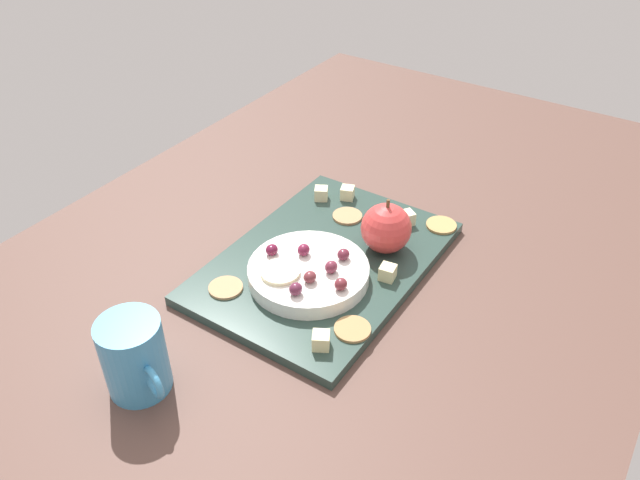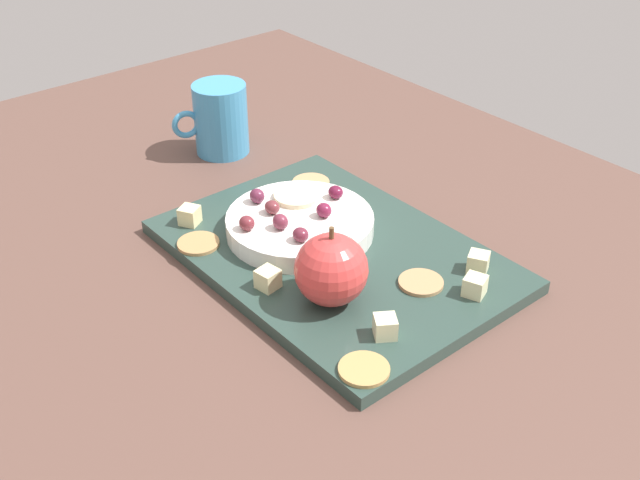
# 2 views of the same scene
# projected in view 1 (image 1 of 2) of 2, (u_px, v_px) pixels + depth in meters

# --- Properties ---
(table) EXTENTS (1.45, 0.90, 0.04)m
(table) POSITION_uv_depth(u_px,v_px,m) (338.00, 262.00, 0.96)
(table) COLOR brown
(table) RESTS_ON ground
(platter) EXTENTS (0.39, 0.27, 0.02)m
(platter) POSITION_uv_depth(u_px,v_px,m) (325.00, 262.00, 0.92)
(platter) COLOR #2A4039
(platter) RESTS_ON table
(serving_dish) EXTENTS (0.17, 0.17, 0.02)m
(serving_dish) POSITION_uv_depth(u_px,v_px,m) (308.00, 272.00, 0.87)
(serving_dish) COLOR white
(serving_dish) RESTS_ON platter
(apple_whole) EXTENTS (0.08, 0.08, 0.08)m
(apple_whole) POSITION_uv_depth(u_px,v_px,m) (386.00, 228.00, 0.91)
(apple_whole) COLOR #CE3B3A
(apple_whole) RESTS_ON platter
(apple_stem) EXTENTS (0.01, 0.01, 0.01)m
(apple_stem) POSITION_uv_depth(u_px,v_px,m) (388.00, 203.00, 0.89)
(apple_stem) COLOR brown
(apple_stem) RESTS_ON apple_whole
(cheese_cube_0) EXTENTS (0.03, 0.03, 0.02)m
(cheese_cube_0) POSITION_uv_depth(u_px,v_px,m) (321.00, 340.00, 0.77)
(cheese_cube_0) COLOR beige
(cheese_cube_0) RESTS_ON platter
(cheese_cube_1) EXTENTS (0.03, 0.03, 0.02)m
(cheese_cube_1) POSITION_uv_depth(u_px,v_px,m) (347.00, 193.00, 1.04)
(cheese_cube_1) COLOR beige
(cheese_cube_1) RESTS_ON platter
(cheese_cube_2) EXTENTS (0.03, 0.03, 0.02)m
(cheese_cube_2) POSITION_uv_depth(u_px,v_px,m) (407.00, 218.00, 0.98)
(cheese_cube_2) COLOR beige
(cheese_cube_2) RESTS_ON platter
(cheese_cube_3) EXTENTS (0.03, 0.03, 0.02)m
(cheese_cube_3) POSITION_uv_depth(u_px,v_px,m) (321.00, 193.00, 1.04)
(cheese_cube_3) COLOR beige
(cheese_cube_3) RESTS_ON platter
(cheese_cube_4) EXTENTS (0.02, 0.02, 0.02)m
(cheese_cube_4) POSITION_uv_depth(u_px,v_px,m) (388.00, 272.00, 0.87)
(cheese_cube_4) COLOR beige
(cheese_cube_4) RESTS_ON platter
(cracker_0) EXTENTS (0.05, 0.05, 0.00)m
(cracker_0) POSITION_uv_depth(u_px,v_px,m) (226.00, 288.00, 0.86)
(cracker_0) COLOR tan
(cracker_0) RESTS_ON platter
(cracker_1) EXTENTS (0.05, 0.05, 0.00)m
(cracker_1) POSITION_uv_depth(u_px,v_px,m) (352.00, 329.00, 0.80)
(cracker_1) COLOR #A9814F
(cracker_1) RESTS_ON platter
(cracker_2) EXTENTS (0.05, 0.05, 0.00)m
(cracker_2) POSITION_uv_depth(u_px,v_px,m) (347.00, 216.00, 1.00)
(cracker_2) COLOR tan
(cracker_2) RESTS_ON platter
(cracker_3) EXTENTS (0.05, 0.05, 0.00)m
(cracker_3) POSITION_uv_depth(u_px,v_px,m) (441.00, 225.00, 0.98)
(cracker_3) COLOR tan
(cracker_3) RESTS_ON platter
(grape_0) EXTENTS (0.02, 0.02, 0.02)m
(grape_0) POSITION_uv_depth(u_px,v_px,m) (304.00, 250.00, 0.88)
(grape_0) COLOR maroon
(grape_0) RESTS_ON serving_dish
(grape_1) EXTENTS (0.02, 0.02, 0.02)m
(grape_1) POSITION_uv_depth(u_px,v_px,m) (310.00, 277.00, 0.84)
(grape_1) COLOR maroon
(grape_1) RESTS_ON serving_dish
(grape_2) EXTENTS (0.02, 0.02, 0.02)m
(grape_2) POSITION_uv_depth(u_px,v_px,m) (341.00, 284.00, 0.82)
(grape_2) COLOR maroon
(grape_2) RESTS_ON serving_dish
(grape_3) EXTENTS (0.02, 0.02, 0.02)m
(grape_3) POSITION_uv_depth(u_px,v_px,m) (343.00, 254.00, 0.88)
(grape_3) COLOR maroon
(grape_3) RESTS_ON serving_dish
(grape_4) EXTENTS (0.02, 0.02, 0.02)m
(grape_4) POSITION_uv_depth(u_px,v_px,m) (272.00, 250.00, 0.88)
(grape_4) COLOR maroon
(grape_4) RESTS_ON serving_dish
(grape_5) EXTENTS (0.02, 0.02, 0.02)m
(grape_5) POSITION_uv_depth(u_px,v_px,m) (296.00, 289.00, 0.82)
(grape_5) COLOR #60243C
(grape_5) RESTS_ON serving_dish
(grape_6) EXTENTS (0.02, 0.02, 0.02)m
(grape_6) POSITION_uv_depth(u_px,v_px,m) (331.00, 267.00, 0.85)
(grape_6) COLOR maroon
(grape_6) RESTS_ON serving_dish
(apple_slice_0) EXTENTS (0.05, 0.05, 0.01)m
(apple_slice_0) POSITION_uv_depth(u_px,v_px,m) (280.00, 272.00, 0.85)
(apple_slice_0) COLOR beige
(apple_slice_0) RESTS_ON serving_dish
(cup) EXTENTS (0.07, 0.10, 0.10)m
(cup) POSITION_uv_depth(u_px,v_px,m) (135.00, 357.00, 0.72)
(cup) COLOR #4092C5
(cup) RESTS_ON table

